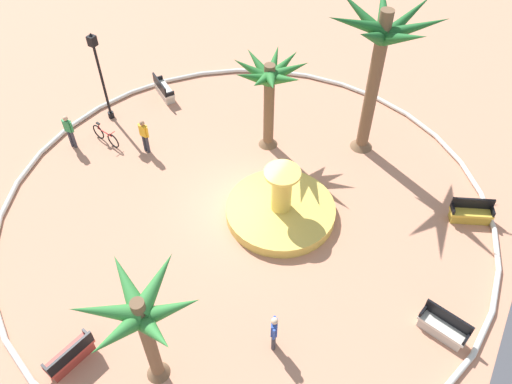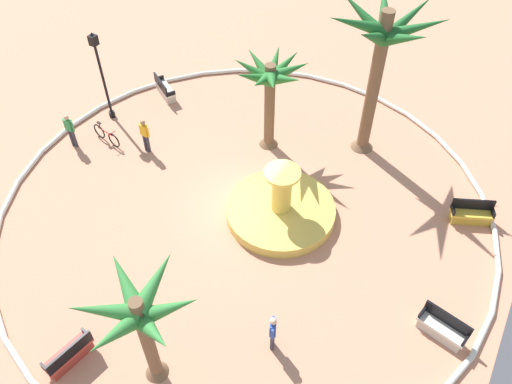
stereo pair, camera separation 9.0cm
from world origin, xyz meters
name	(u,v)px [view 1 (the left image)]	position (x,y,z in m)	size (l,w,h in m)	color
ground_plane	(246,207)	(0.00, 0.00, 0.00)	(80.00, 80.00, 0.00)	tan
plaza_curb	(246,205)	(0.00, 0.00, 0.10)	(19.44, 19.44, 0.20)	silver
fountain	(281,209)	(-0.34, 1.39, 0.33)	(4.29, 4.29, 2.36)	gold
palm_tree_near_fountain	(142,318)	(7.23, 1.18, 3.28)	(3.53, 3.35, 4.34)	brown
palm_tree_by_curb	(269,82)	(-3.77, -1.08, 3.33)	(3.30, 3.28, 4.39)	brown
palm_tree_mid_plaza	(380,48)	(-5.75, 2.61, 4.96)	(4.50, 4.56, 6.76)	brown
bench_east	(164,91)	(-4.35, -7.31, 0.35)	(1.25, 1.63, 1.00)	beige
bench_west	(443,328)	(1.57, 8.33, 0.35)	(0.79, 1.67, 1.00)	beige
bench_north	(71,356)	(8.29, -1.35, 0.35)	(1.66, 0.76, 1.00)	#B73D33
bench_southeast	(471,214)	(-3.79, 7.88, 0.35)	(1.14, 1.66, 1.00)	gold
lamppost	(100,71)	(-1.74, -8.51, 2.59)	(0.32, 0.32, 4.42)	black
bicycle_red_frame	(106,136)	(-0.24, -7.46, 0.38)	(0.44, 1.71, 0.94)	black
person_cyclist_helmet	(69,130)	(0.71, -8.55, 0.95)	(0.23, 0.53, 1.69)	#33333D
person_cyclist_photo	(274,331)	(4.69, 3.83, 0.93)	(0.49, 0.33, 1.67)	#33333D
person_pedestrian_stroll	(144,135)	(-0.68, -5.51, 0.95)	(0.22, 0.53, 1.69)	#33333D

